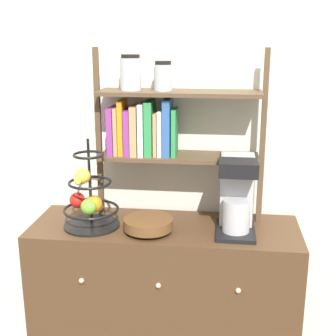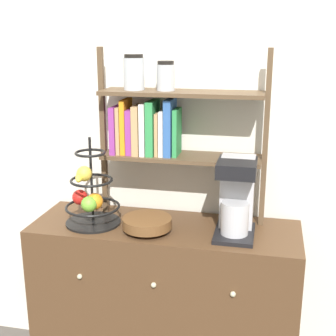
% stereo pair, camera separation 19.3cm
% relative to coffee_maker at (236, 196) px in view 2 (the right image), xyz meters
% --- Properties ---
extents(wall_back, '(7.00, 0.05, 2.60)m').
position_rel_coffee_maker_xyz_m(wall_back, '(-0.32, 0.26, 0.28)').
color(wall_back, silver).
rests_on(wall_back, ground_plane).
extents(sideboard, '(1.23, 0.43, 0.84)m').
position_rel_coffee_maker_xyz_m(sideboard, '(-0.32, 0.01, -0.59)').
color(sideboard, '#4C331E').
rests_on(sideboard, ground_plane).
extents(coffee_maker, '(0.17, 0.24, 0.34)m').
position_rel_coffee_maker_xyz_m(coffee_maker, '(0.00, 0.00, 0.00)').
color(coffee_maker, black).
rests_on(coffee_maker, sideboard).
extents(fruit_stand, '(0.26, 0.26, 0.41)m').
position_rel_coffee_maker_xyz_m(fruit_stand, '(-0.66, -0.04, -0.04)').
color(fruit_stand, black).
rests_on(fruit_stand, sideboard).
extents(wooden_bowl, '(0.22, 0.22, 0.06)m').
position_rel_coffee_maker_xyz_m(wooden_bowl, '(-0.39, -0.07, -0.14)').
color(wooden_bowl, brown).
rests_on(wooden_bowl, sideboard).
extents(shelf_hutch, '(0.78, 0.20, 0.80)m').
position_rel_coffee_maker_xyz_m(shelf_hutch, '(-0.38, 0.12, 0.29)').
color(shelf_hutch, brown).
rests_on(shelf_hutch, sideboard).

